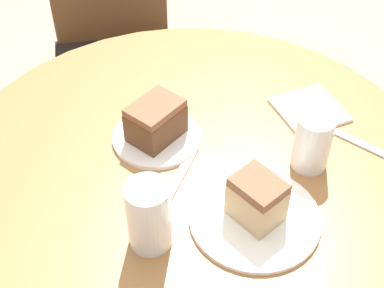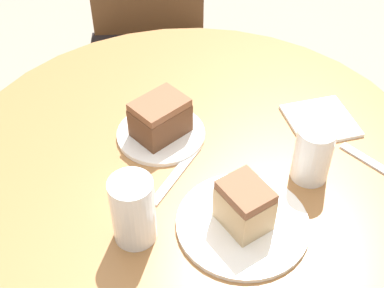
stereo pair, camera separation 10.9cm
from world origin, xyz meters
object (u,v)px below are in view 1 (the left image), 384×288
Objects in this scene: chair at (116,49)px; plate_near at (157,137)px; cake_slice_near at (156,121)px; cake_slice_far at (257,199)px; glass_lemonade at (149,219)px; glass_water at (312,144)px; plate_far at (255,217)px.

plate_near is at bearing -86.74° from chair.
cake_slice_near is 1.23× the size of cake_slice_far.
glass_lemonade reaches higher than cake_slice_far.
glass_lemonade reaches higher than glass_water.
cake_slice_far is (0.09, -1.07, 0.33)m from chair.
cake_slice_far is (0.12, -0.27, 0.05)m from plate_near.
plate_far is at bearing -2.55° from glass_lemonade.
cake_slice_far is (0.00, 0.00, 0.05)m from plate_far.
plate_near is 1.39× the size of glass_lemonade.
plate_near is 0.28m from glass_lemonade.
cake_slice_far is at bearing -65.60° from plate_near.
cake_slice_near is at bearing 90.00° from plate_near.
glass_water is (0.16, 0.10, -0.00)m from cake_slice_far.
plate_far is 2.17× the size of cake_slice_far.
plate_far is (0.12, -0.27, 0.00)m from plate_near.
plate_near and plate_far have the same top height.
chair reaches higher than glass_water.
cake_slice_near is (-0.12, 0.27, 0.05)m from plate_far.
cake_slice_near is (0.00, 0.00, 0.05)m from plate_near.
cake_slice_far is at bearing -79.60° from chair.
chair is 1.12m from cake_slice_far.
plate_near is 1.69× the size of cake_slice_far.
chair is at bearing 94.66° from plate_far.
chair is 6.80× the size of glass_lemonade.
glass_water is (0.25, -0.96, 0.33)m from chair.
cake_slice_far is 0.19m from glass_water.
plate_far is 0.20m from glass_water.
cake_slice_near is at bearing 73.73° from glass_lemonade.
plate_far is (0.09, -1.07, 0.28)m from chair.
plate_far is at bearing -90.00° from cake_slice_far.
cake_slice_far is 0.82× the size of glass_lemonade.
plate_near is 1.37× the size of cake_slice_near.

